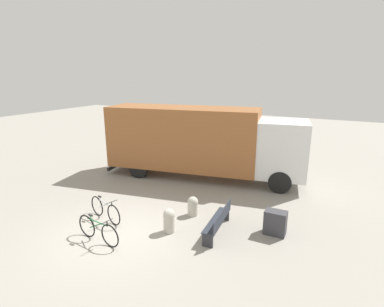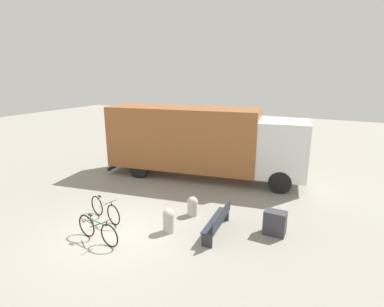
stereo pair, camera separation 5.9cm
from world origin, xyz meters
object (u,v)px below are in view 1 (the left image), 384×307
at_px(delivery_truck, 201,140).
at_px(bicycle_near, 105,210).
at_px(bicycle_middle, 98,230).
at_px(bollard_far_bench, 193,205).
at_px(utility_box, 275,223).
at_px(park_bench, 219,220).
at_px(bollard_near_bench, 169,220).

distance_m(delivery_truck, bicycle_near, 5.95).
distance_m(bicycle_middle, bollard_far_bench, 3.45).
bearing_deg(bollard_far_bench, bicycle_near, -146.22).
bearing_deg(utility_box, park_bench, -155.13).
bearing_deg(bollard_far_bench, delivery_truck, 111.38).
xyz_separation_m(bicycle_near, utility_box, (5.60, 1.76, 0.01)).
distance_m(bollard_far_bench, utility_box, 2.99).
xyz_separation_m(park_bench, bicycle_near, (-3.95, -1.00, -0.07)).
distance_m(park_bench, bollard_near_bench, 1.64).
distance_m(bicycle_near, bollard_near_bench, 2.48).
bearing_deg(bicycle_middle, park_bench, 41.59).
height_order(bicycle_middle, utility_box, bicycle_middle).
height_order(delivery_truck, bollard_far_bench, delivery_truck).
height_order(bicycle_near, utility_box, bicycle_near).
bearing_deg(bicycle_near, bollard_far_bench, 49.11).
height_order(park_bench, bollard_near_bench, park_bench).
bearing_deg(utility_box, bollard_near_bench, -155.38).
height_order(bicycle_near, bollard_near_bench, bicycle_near).
bearing_deg(bollard_near_bench, bicycle_near, -172.50).
distance_m(bollard_near_bench, bollard_far_bench, 1.43).
bearing_deg(utility_box, bicycle_near, -162.52).
xyz_separation_m(bollard_far_bench, utility_box, (2.99, 0.02, 0.02)).
height_order(delivery_truck, utility_box, delivery_truck).
relative_size(delivery_truck, utility_box, 12.25).
height_order(bicycle_near, bicycle_middle, same).
bearing_deg(bicycle_near, delivery_truck, 94.49).
bearing_deg(park_bench, bollard_far_bench, 55.76).
bearing_deg(park_bench, utility_box, -70.12).
relative_size(delivery_truck, bollard_far_bench, 13.61).
bearing_deg(bollard_far_bench, park_bench, -29.25).
bearing_deg(bollard_near_bench, park_bench, 24.35).
height_order(delivery_truck, bicycle_near, delivery_truck).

